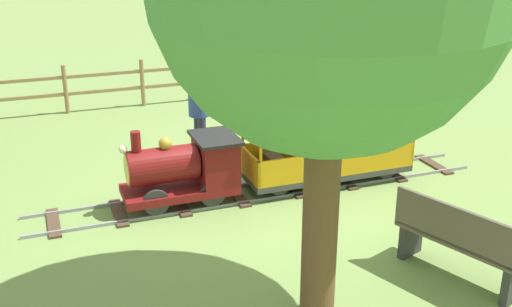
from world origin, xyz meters
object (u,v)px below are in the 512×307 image
object	(u,v)px
park_bench	(458,241)
locomotive	(186,168)
passenger_car	(327,153)
conductor_person	(199,105)

from	to	relation	value
park_bench	locomotive	bearing A→B (deg)	38.00
locomotive	passenger_car	distance (m)	1.93
conductor_person	park_bench	bearing A→B (deg)	-156.89
conductor_person	park_bench	xyz separation A→B (m)	(-3.67, -1.57, -0.54)
conductor_person	passenger_car	bearing A→B (deg)	-126.08
locomotive	park_bench	world-z (taller)	locomotive
passenger_car	park_bench	bearing A→B (deg)	-177.52
passenger_car	park_bench	world-z (taller)	passenger_car
passenger_car	conductor_person	size ratio (longest dim) A/B	1.45
conductor_person	park_bench	distance (m)	4.03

